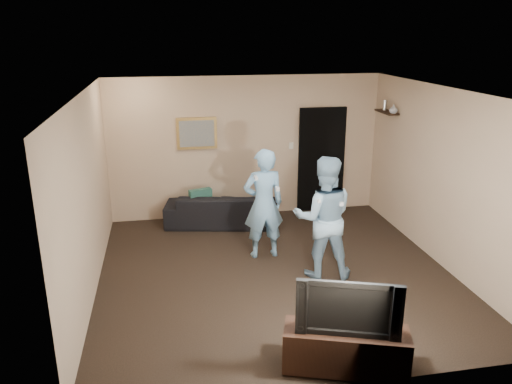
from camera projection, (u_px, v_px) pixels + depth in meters
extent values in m
plane|color=black|center=(275.00, 272.00, 7.26)|extent=(5.00, 5.00, 0.00)
cube|color=silver|center=(278.00, 92.00, 6.46)|extent=(5.00, 5.00, 0.04)
cube|color=tan|center=(246.00, 147.00, 9.19)|extent=(5.00, 0.04, 2.60)
cube|color=tan|center=(337.00, 269.00, 4.52)|extent=(5.00, 0.04, 2.60)
cube|color=tan|center=(87.00, 198.00, 6.42)|extent=(0.04, 5.00, 2.60)
cube|color=tan|center=(443.00, 178.00, 7.30)|extent=(0.04, 5.00, 2.60)
imported|color=black|center=(222.00, 209.00, 8.99)|extent=(2.11, 1.15, 0.58)
cube|color=#17473D|center=(201.00, 200.00, 8.86)|extent=(0.42, 0.24, 0.40)
cube|color=olive|center=(197.00, 133.00, 8.92)|extent=(0.72, 0.05, 0.57)
cube|color=slate|center=(197.00, 134.00, 8.90)|extent=(0.62, 0.01, 0.47)
cube|color=black|center=(321.00, 160.00, 9.51)|extent=(0.90, 0.06, 2.00)
cube|color=silver|center=(291.00, 146.00, 9.32)|extent=(0.08, 0.02, 0.12)
cube|color=black|center=(387.00, 112.00, 8.75)|extent=(0.20, 0.60, 0.03)
imported|color=#BCBCC2|center=(394.00, 109.00, 8.48)|extent=(0.18, 0.18, 0.15)
cylinder|color=silver|center=(385.00, 105.00, 8.81)|extent=(0.06, 0.06, 0.18)
cube|color=black|center=(346.00, 349.00, 5.10)|extent=(1.33, 0.79, 0.45)
imported|color=black|center=(348.00, 304.00, 4.94)|extent=(1.02, 0.46, 0.60)
imported|color=#7DB2DA|center=(264.00, 204.00, 7.55)|extent=(0.65, 0.45, 1.71)
cube|color=white|center=(256.00, 178.00, 7.16)|extent=(0.04, 0.14, 0.04)
cube|color=white|center=(277.00, 189.00, 7.28)|extent=(0.05, 0.09, 0.05)
imported|color=#88ADC6|center=(323.00, 218.00, 6.93)|extent=(0.96, 0.81, 1.76)
cube|color=white|center=(318.00, 200.00, 6.59)|extent=(0.04, 0.14, 0.04)
cube|color=white|center=(341.00, 203.00, 6.67)|extent=(0.05, 0.09, 0.05)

